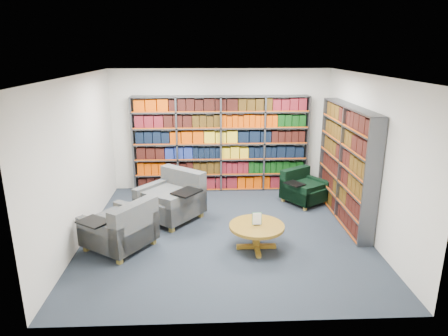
{
  "coord_description": "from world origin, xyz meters",
  "views": [
    {
      "loc": [
        -0.31,
        -6.63,
        3.22
      ],
      "look_at": [
        0.0,
        0.6,
        1.05
      ],
      "focal_mm": 32.0,
      "sensor_mm": 36.0,
      "label": 1
    }
  ],
  "objects_px": {
    "chair_teal_left": "(174,199)",
    "chair_green_right": "(302,189)",
    "coffee_table": "(257,230)",
    "chair_teal_front": "(123,230)"
  },
  "relations": [
    {
      "from": "chair_green_right",
      "to": "chair_teal_front",
      "type": "bearing_deg",
      "value": -149.86
    },
    {
      "from": "chair_teal_left",
      "to": "coffee_table",
      "type": "xyz_separation_m",
      "value": [
        1.47,
        -1.37,
        -0.03
      ]
    },
    {
      "from": "chair_green_right",
      "to": "chair_teal_left",
      "type": "bearing_deg",
      "value": -164.94
    },
    {
      "from": "chair_teal_left",
      "to": "chair_green_right",
      "type": "relative_size",
      "value": 1.33
    },
    {
      "from": "chair_green_right",
      "to": "chair_teal_front",
      "type": "xyz_separation_m",
      "value": [
        -3.47,
        -2.01,
        0.06
      ]
    },
    {
      "from": "coffee_table",
      "to": "chair_green_right",
      "type": "bearing_deg",
      "value": 59.26
    },
    {
      "from": "chair_teal_left",
      "to": "chair_teal_front",
      "type": "relative_size",
      "value": 1.09
    },
    {
      "from": "chair_green_right",
      "to": "chair_teal_front",
      "type": "height_order",
      "value": "chair_teal_front"
    },
    {
      "from": "chair_green_right",
      "to": "coffee_table",
      "type": "bearing_deg",
      "value": -120.74
    },
    {
      "from": "chair_teal_left",
      "to": "chair_green_right",
      "type": "height_order",
      "value": "chair_teal_left"
    }
  ]
}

